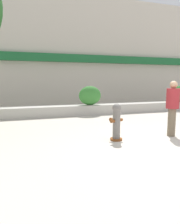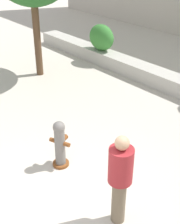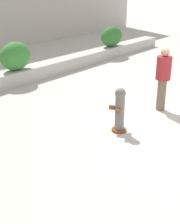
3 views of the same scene
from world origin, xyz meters
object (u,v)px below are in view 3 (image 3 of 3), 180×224
Objects in this scene: hedge_bush_1 at (15,56)px; hedge_bush_2 at (112,36)px; pedestrian at (163,75)px; fire_hydrant at (120,110)px.

hedge_bush_1 is 0.85× the size of hedge_bush_2.
hedge_bush_1 is 5.11m from pedestrian.
fire_hydrant is at bearing 176.44° from pedestrian.
pedestrian is at bearing -132.63° from hedge_bush_2.
pedestrian is at bearing -3.56° from fire_hydrant.
pedestrian reaches higher than hedge_bush_2.
hedge_bush_2 is 1.27× the size of fire_hydrant.
hedge_bush_1 is 5.61m from hedge_bush_2.
pedestrian is (1.86, -0.12, 0.44)m from fire_hydrant.
fire_hydrant is at bearing -142.92° from hedge_bush_2.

